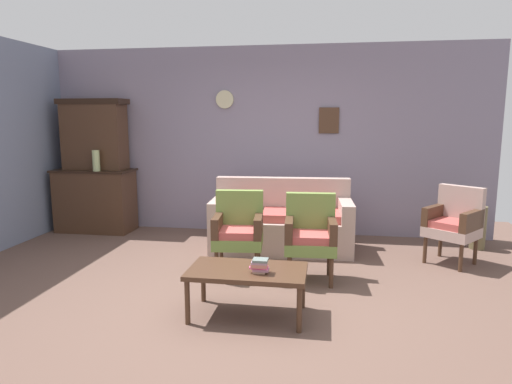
% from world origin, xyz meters
% --- Properties ---
extents(ground_plane, '(7.68, 7.68, 0.00)m').
position_xyz_m(ground_plane, '(0.00, 0.00, 0.00)').
color(ground_plane, brown).
extents(wall_back_with_decor, '(6.40, 0.09, 2.70)m').
position_xyz_m(wall_back_with_decor, '(0.00, 2.63, 1.35)').
color(wall_back_with_decor, gray).
rests_on(wall_back_with_decor, ground).
extents(side_cabinet, '(1.16, 0.55, 0.93)m').
position_xyz_m(side_cabinet, '(-2.53, 2.25, 0.47)').
color(side_cabinet, '#472D1E').
rests_on(side_cabinet, ground).
extents(cabinet_upper_hutch, '(0.99, 0.38, 1.03)m').
position_xyz_m(cabinet_upper_hutch, '(-2.53, 2.33, 1.45)').
color(cabinet_upper_hutch, '#472D1E').
rests_on(cabinet_upper_hutch, side_cabinet).
extents(vase_on_cabinet, '(0.10, 0.10, 0.30)m').
position_xyz_m(vase_on_cabinet, '(-2.38, 2.06, 1.08)').
color(vase_on_cabinet, '#ACB97D').
rests_on(vase_on_cabinet, side_cabinet).
extents(floral_couch, '(1.82, 0.90, 0.90)m').
position_xyz_m(floral_couch, '(0.33, 1.74, 0.33)').
color(floral_couch, tan).
rests_on(floral_couch, ground).
extents(armchair_near_cabinet, '(0.57, 0.54, 0.90)m').
position_xyz_m(armchair_near_cabinet, '(-0.03, 0.73, 0.50)').
color(armchair_near_cabinet, olive).
rests_on(armchair_near_cabinet, ground).
extents(armchair_near_couch_end, '(0.55, 0.52, 0.90)m').
position_xyz_m(armchair_near_couch_end, '(0.74, 0.68, 0.50)').
color(armchair_near_couch_end, olive).
rests_on(armchair_near_couch_end, ground).
extents(wingback_chair_by_fireplace, '(0.71, 0.71, 0.90)m').
position_xyz_m(wingback_chair_by_fireplace, '(2.37, 1.49, 0.50)').
color(wingback_chair_by_fireplace, tan).
rests_on(wingback_chair_by_fireplace, ground).
extents(coffee_table, '(1.00, 0.56, 0.42)m').
position_xyz_m(coffee_table, '(0.25, -0.31, 0.38)').
color(coffee_table, '#472D1E').
rests_on(coffee_table, ground).
extents(book_stack_on_table, '(0.16, 0.11, 0.12)m').
position_xyz_m(book_stack_on_table, '(0.37, -0.40, 0.48)').
color(book_stack_on_table, tan).
rests_on(book_stack_on_table, coffee_table).
extents(floor_vase_by_wall, '(0.19, 0.19, 0.56)m').
position_xyz_m(floor_vase_by_wall, '(2.85, 2.15, 0.28)').
color(floor_vase_by_wall, brown).
rests_on(floor_vase_by_wall, ground).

